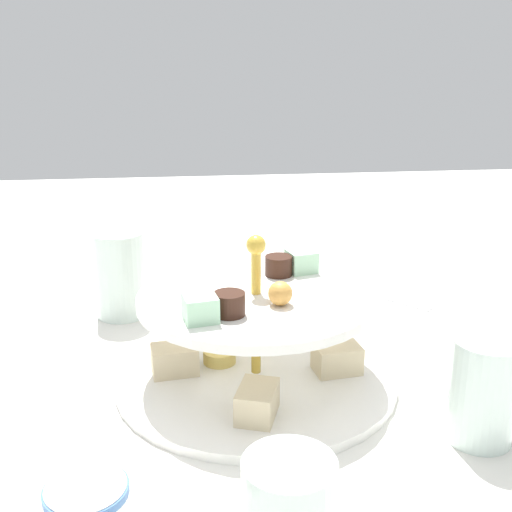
% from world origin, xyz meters
% --- Properties ---
extents(ground_plane, '(2.40, 2.40, 0.00)m').
position_xyz_m(ground_plane, '(0.00, 0.00, 0.00)').
color(ground_plane, silver).
extents(tiered_serving_stand, '(0.30, 0.30, 0.16)m').
position_xyz_m(tiered_serving_stand, '(0.00, -0.00, 0.04)').
color(tiered_serving_stand, white).
rests_on(tiered_serving_stand, ground_plane).
extents(water_glass_tall_right, '(0.07, 0.07, 0.11)m').
position_xyz_m(water_glass_tall_right, '(0.16, -0.20, 0.06)').
color(water_glass_tall_right, silver).
rests_on(water_glass_tall_right, ground_plane).
extents(butter_knife_left, '(0.12, 0.14, 0.00)m').
position_xyz_m(butter_knife_left, '(-0.20, -0.22, 0.00)').
color(butter_knife_left, silver).
rests_on(butter_knife_left, ground_plane).
extents(water_glass_mid_back, '(0.06, 0.06, 0.10)m').
position_xyz_m(water_glass_mid_back, '(-0.19, 0.13, 0.05)').
color(water_glass_mid_back, silver).
rests_on(water_glass_mid_back, ground_plane).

